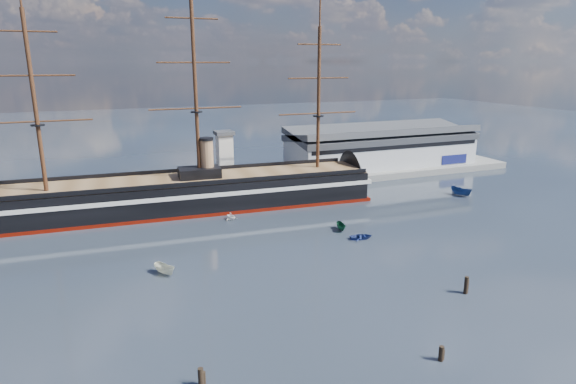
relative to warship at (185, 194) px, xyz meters
name	(u,v)px	position (x,y,z in m)	size (l,w,h in m)	color
ground	(251,229)	(10.53, -20.00, -4.04)	(600.00, 600.00, 0.00)	#1E252E
quay	(247,186)	(20.53, 16.00, -4.04)	(180.00, 18.00, 2.00)	slate
warehouse	(381,147)	(68.53, 20.00, 3.95)	(63.00, 21.00, 11.60)	#B7BABC
quay_tower	(225,157)	(13.53, 13.00, 5.72)	(5.00, 5.00, 15.00)	silver
warship	(185,194)	(0.00, 0.00, 0.00)	(113.32, 21.32, 53.94)	black
motorboat_a	(165,274)	(-10.25, -36.52, -4.04)	(5.75, 2.11, 2.30)	silver
motorboat_c	(341,230)	(28.37, -27.91, -4.04)	(4.92, 1.81, 1.97)	#11422A
motorboat_d	(231,220)	(8.10, -12.14, -4.04)	(5.30, 2.30, 1.94)	white
motorboat_e	(361,239)	(29.74, -34.05, -4.04)	(2.94, 1.18, 1.37)	navy
motorboat_f	(461,196)	(71.79, -15.31, -4.04)	(7.21, 2.64, 2.88)	navy
piling_near_mid	(441,361)	(17.51, -74.19, -4.04)	(0.64, 0.64, 2.66)	black
piling_near_right	(465,293)	(32.69, -61.29, -4.04)	(0.64, 0.64, 3.56)	black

